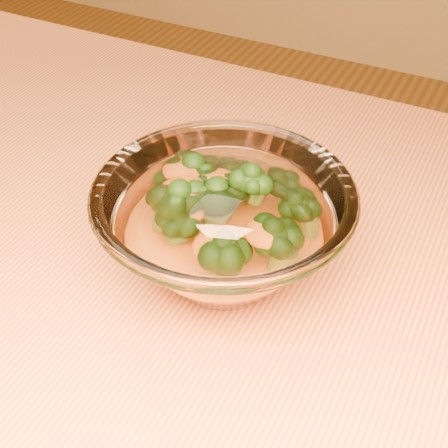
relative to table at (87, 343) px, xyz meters
The scene contains 4 objects.
table is the anchor object (origin of this frame).
glass_bowl 0.20m from the table, 25.67° to the left, with size 0.20×0.20×0.09m.
cheese_sauce 0.18m from the table, 25.67° to the left, with size 0.11×0.11×0.03m, color orange.
broccoli_heap 0.20m from the table, 30.42° to the left, with size 0.14×0.13×0.07m.
Camera 1 is at (0.28, -0.27, 1.12)m, focal length 50.00 mm.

